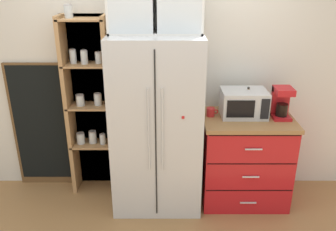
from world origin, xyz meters
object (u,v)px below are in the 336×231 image
at_px(bottle_amber, 248,102).
at_px(chalkboard_menu, 42,126).
at_px(refrigerator, 158,124).
at_px(mug_cream, 250,113).
at_px(coffee_maker, 282,102).
at_px(microwave, 245,103).
at_px(mug_red, 212,112).

xyz_separation_m(bottle_amber, chalkboard_menu, (-2.16, 0.19, -0.34)).
xyz_separation_m(refrigerator, mug_cream, (0.90, 0.03, 0.10)).
relative_size(mug_cream, chalkboard_menu, 0.08).
xyz_separation_m(coffee_maker, bottle_amber, (-0.31, 0.08, -0.03)).
bearing_deg(coffee_maker, chalkboard_menu, 173.62).
relative_size(coffee_maker, mug_cream, 2.77).
bearing_deg(refrigerator, bottle_amber, 7.86).
relative_size(refrigerator, microwave, 3.96).
relative_size(bottle_amber, chalkboard_menu, 0.20).
bearing_deg(refrigerator, mug_red, 7.23).
xyz_separation_m(microwave, coffee_maker, (0.36, -0.04, 0.03)).
height_order(microwave, coffee_maker, coffee_maker).
xyz_separation_m(microwave, mug_red, (-0.32, -0.02, -0.09)).
height_order(refrigerator, coffee_maker, refrigerator).
relative_size(microwave, bottle_amber, 1.58).
bearing_deg(coffee_maker, mug_red, 177.73).
height_order(mug_red, mug_cream, mug_cream).
height_order(refrigerator, chalkboard_menu, refrigerator).
xyz_separation_m(refrigerator, bottle_amber, (0.90, 0.12, 0.18)).
relative_size(coffee_maker, mug_red, 2.68).
bearing_deg(microwave, chalkboard_menu, 173.68).
xyz_separation_m(mug_cream, chalkboard_menu, (-2.17, 0.29, -0.27)).
height_order(refrigerator, bottle_amber, refrigerator).
bearing_deg(chalkboard_menu, microwave, -6.32).
bearing_deg(mug_red, coffee_maker, -2.27).
relative_size(coffee_maker, chalkboard_menu, 0.22).
xyz_separation_m(mug_cream, bottle_amber, (-0.00, 0.09, 0.08)).
xyz_separation_m(mug_red, chalkboard_menu, (-1.80, 0.25, -0.26)).
bearing_deg(bottle_amber, mug_cream, -88.76).
bearing_deg(mug_red, chalkboard_menu, 172.09).
bearing_deg(chalkboard_menu, refrigerator, -14.05).
bearing_deg(mug_red, mug_cream, -5.52).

